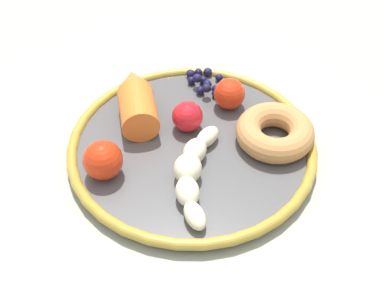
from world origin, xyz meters
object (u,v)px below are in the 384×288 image
at_px(banana, 193,171).
at_px(tomato_far, 229,94).
at_px(carrot_orange, 136,98).
at_px(blueberry_pile, 206,82).
at_px(dining_table, 163,179).
at_px(plate, 192,146).
at_px(donut, 275,132).
at_px(tomato_mid, 103,160).
at_px(tomato_near, 187,118).

relative_size(banana, tomato_far, 3.88).
distance_m(banana, carrot_orange, 0.13).
distance_m(carrot_orange, blueberry_pile, 0.10).
relative_size(dining_table, tomato_far, 32.48).
relative_size(plate, donut, 3.19).
bearing_deg(blueberry_pile, tomato_mid, 161.30).
xyz_separation_m(banana, carrot_orange, (0.08, 0.10, 0.01)).
bearing_deg(banana, blueberry_pile, 11.39).
bearing_deg(carrot_orange, donut, -90.07).
xyz_separation_m(carrot_orange, tomato_near, (-0.01, -0.07, -0.00)).
relative_size(plate, carrot_orange, 2.48).
bearing_deg(plate, tomato_far, -16.45).
distance_m(blueberry_pile, tomato_mid, 0.19).
relative_size(carrot_orange, tomato_far, 2.99).
xyz_separation_m(dining_table, blueberry_pile, (0.08, -0.03, 0.11)).
bearing_deg(donut, tomato_mid, 122.46).
height_order(dining_table, donut, donut).
height_order(carrot_orange, tomato_far, carrot_orange).
bearing_deg(donut, dining_table, 93.56).
height_order(donut, tomato_far, tomato_far).
xyz_separation_m(banana, tomato_mid, (-0.02, 0.09, 0.01)).
bearing_deg(dining_table, plate, -116.66).
distance_m(carrot_orange, tomato_mid, 0.11).
height_order(carrot_orange, tomato_near, carrot_orange).
distance_m(donut, tomato_near, 0.10).
height_order(dining_table, tomato_far, tomato_far).
bearing_deg(donut, tomato_far, 55.30).
bearing_deg(blueberry_pile, donut, -125.96).
height_order(plate, tomato_mid, tomato_mid).
bearing_deg(tomato_near, carrot_orange, 79.82).
height_order(dining_table, tomato_near, tomato_near).
bearing_deg(banana, carrot_orange, 49.65).
distance_m(dining_table, donut, 0.18).
height_order(plate, carrot_orange, carrot_orange).
distance_m(donut, tomato_mid, 0.20).
bearing_deg(blueberry_pile, dining_table, 158.34).
xyz_separation_m(donut, tomato_near, (-0.01, 0.10, 0.00)).
distance_m(blueberry_pile, tomato_far, 0.05).
xyz_separation_m(plate, tomato_mid, (-0.07, 0.08, 0.02)).
xyz_separation_m(dining_table, plate, (-0.02, -0.05, 0.10)).
distance_m(tomato_near, tomato_far, 0.07).
xyz_separation_m(dining_table, donut, (0.01, -0.14, 0.12)).
bearing_deg(banana, tomato_far, -2.86).
height_order(blueberry_pile, tomato_far, tomato_far).
relative_size(tomato_mid, tomato_far, 1.11).
bearing_deg(tomato_near, dining_table, 84.45).
relative_size(carrot_orange, blueberry_pile, 1.82).
relative_size(donut, blueberry_pile, 1.41).
distance_m(plate, tomato_mid, 0.11).
bearing_deg(tomato_near, tomato_far, -32.40).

